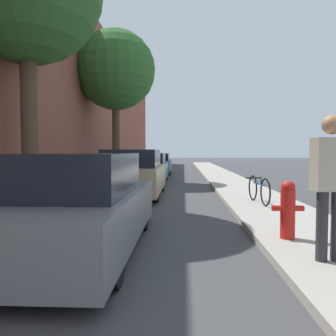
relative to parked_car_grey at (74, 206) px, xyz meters
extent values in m
plane|color=#3D3D3F|center=(0.87, 10.09, -0.68)|extent=(120.00, 120.00, 0.00)
cube|color=#9E998E|center=(-2.03, 10.09, -0.62)|extent=(2.00, 52.00, 0.12)
cube|color=#9E998E|center=(3.77, 10.09, -0.62)|extent=(2.00, 52.00, 0.12)
cube|color=brown|center=(-3.38, 10.09, 3.61)|extent=(0.70, 52.00, 8.59)
cylinder|color=black|center=(-0.83, 1.40, -0.38)|extent=(0.22, 0.61, 0.61)
cylinder|color=black|center=(0.83, 1.40, -0.38)|extent=(0.22, 0.61, 0.61)
cylinder|color=black|center=(0.83, -1.30, -0.38)|extent=(0.22, 0.61, 0.61)
cube|color=slate|center=(0.00, 0.05, -0.16)|extent=(1.89, 4.35, 0.71)
cube|color=black|center=(0.00, -0.13, 0.48)|extent=(1.66, 2.26, 0.58)
cylinder|color=black|center=(-0.88, 7.56, -0.34)|extent=(0.22, 0.67, 0.67)
cylinder|color=black|center=(0.79, 7.56, -0.34)|extent=(0.22, 0.67, 0.67)
cylinder|color=black|center=(-0.88, 4.79, -0.34)|extent=(0.22, 0.67, 0.67)
cylinder|color=black|center=(0.79, 4.79, -0.34)|extent=(0.22, 0.67, 0.67)
cube|color=tan|center=(-0.04, 6.17, -0.10)|extent=(1.89, 4.46, 0.80)
cube|color=black|center=(-0.04, 5.99, 0.58)|extent=(1.66, 2.32, 0.55)
cylinder|color=black|center=(-0.91, 12.49, -0.37)|extent=(0.22, 0.61, 0.61)
cylinder|color=black|center=(0.70, 12.49, -0.37)|extent=(0.22, 0.61, 0.61)
cylinder|color=black|center=(-0.91, 9.93, -0.37)|extent=(0.22, 0.61, 0.61)
cylinder|color=black|center=(0.70, 9.93, -0.37)|extent=(0.22, 0.61, 0.61)
cube|color=#1E6066|center=(-0.11, 11.21, -0.14)|extent=(1.83, 4.13, 0.75)
cube|color=black|center=(-0.11, 11.05, 0.47)|extent=(1.61, 2.15, 0.47)
cylinder|color=black|center=(-0.96, 17.87, -0.35)|extent=(0.22, 0.66, 0.66)
cylinder|color=black|center=(0.69, 17.87, -0.35)|extent=(0.22, 0.66, 0.66)
cylinder|color=black|center=(-0.96, 15.40, -0.35)|extent=(0.22, 0.66, 0.66)
cylinder|color=black|center=(0.69, 15.40, -0.35)|extent=(0.22, 0.66, 0.66)
cube|color=navy|center=(-0.14, 16.64, -0.14)|extent=(1.88, 3.99, 0.72)
cube|color=black|center=(-0.14, 16.48, 0.44)|extent=(1.65, 2.08, 0.45)
cylinder|color=#4C3A2B|center=(-2.36, 3.64, 1.67)|extent=(0.41, 0.41, 4.46)
cylinder|color=#4C3A2B|center=(-1.59, 11.01, 1.52)|extent=(0.35, 0.35, 4.16)
sphere|color=#2D6028|center=(-1.59, 11.01, 4.63)|extent=(3.75, 3.75, 3.75)
cylinder|color=red|center=(3.25, 0.42, -0.18)|extent=(0.23, 0.23, 0.77)
sphere|color=red|center=(3.25, 0.42, 0.24)|extent=(0.21, 0.21, 0.21)
cylinder|color=red|center=(3.07, 0.42, -0.09)|extent=(0.15, 0.09, 0.09)
cylinder|color=red|center=(3.42, 0.42, -0.09)|extent=(0.15, 0.09, 0.09)
cylinder|color=#2D2D33|center=(3.33, -0.66, -0.12)|extent=(0.16, 0.16, 0.88)
cube|color=#B2A893|center=(3.43, -0.65, 0.64)|extent=(0.47, 0.28, 0.66)
sphere|color=tan|center=(3.43, -0.65, 1.13)|extent=(0.24, 0.24, 0.24)
torus|color=black|center=(3.54, 4.52, -0.21)|extent=(0.11, 0.70, 0.70)
torus|color=black|center=(3.65, 3.51, -0.21)|extent=(0.11, 0.70, 0.70)
cube|color=#235193|center=(3.60, 4.02, -0.05)|extent=(0.12, 0.85, 0.04)
cylinder|color=#235193|center=(3.61, 3.83, 0.04)|extent=(0.04, 0.04, 0.19)
cube|color=black|center=(3.55, 4.44, 0.07)|extent=(0.44, 0.08, 0.04)
camera|label=1|loc=(1.61, -4.86, 0.81)|focal=35.89mm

